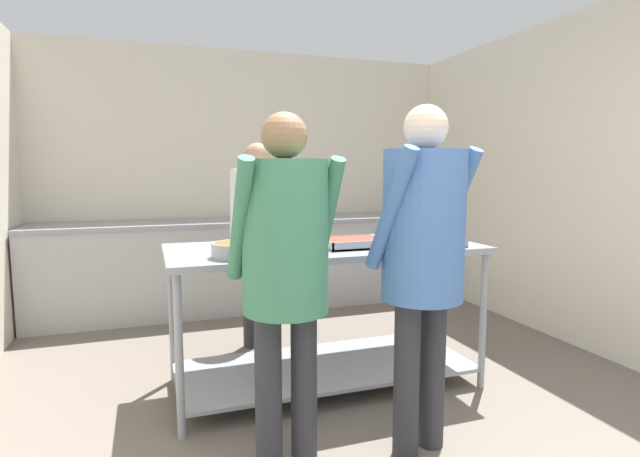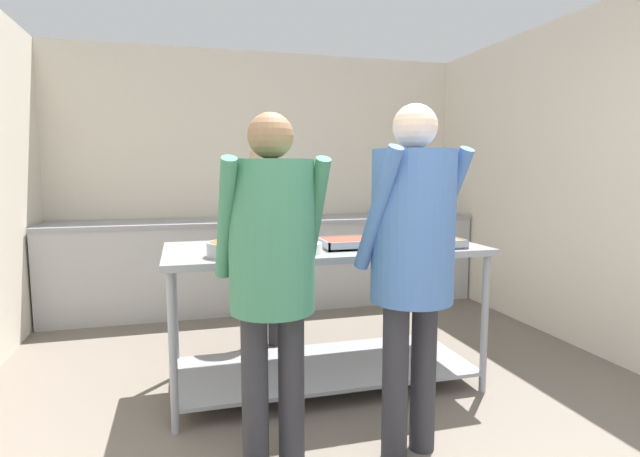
{
  "view_description": "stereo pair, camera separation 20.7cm",
  "coord_description": "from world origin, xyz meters",
  "px_view_note": "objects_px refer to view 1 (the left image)",
  "views": [
    {
      "loc": [
        -1.06,
        -1.13,
        1.42
      ],
      "look_at": [
        0.01,
        1.96,
        1.03
      ],
      "focal_mm": 28.0,
      "sensor_mm": 36.0,
      "label": 1
    },
    {
      "loc": [
        -0.86,
        -1.19,
        1.42
      ],
      "look_at": [
        0.01,
        1.96,
        1.03
      ],
      "focal_mm": 28.0,
      "sensor_mm": 36.0,
      "label": 2
    }
  ],
  "objects_px": {
    "plate_stack": "(303,248)",
    "water_bottle": "(395,202)",
    "guest_serving_right": "(285,256)",
    "serving_tray_roast": "(426,243)",
    "guest_serving_left": "(423,244)",
    "serving_tray_vegetables": "(352,243)",
    "sauce_pan": "(238,249)",
    "cook_behind_counter": "(258,223)"
  },
  "relations": [
    {
      "from": "plate_stack",
      "to": "guest_serving_left",
      "type": "height_order",
      "value": "guest_serving_left"
    },
    {
      "from": "serving_tray_vegetables",
      "to": "guest_serving_right",
      "type": "distance_m",
      "value": 0.94
    },
    {
      "from": "serving_tray_vegetables",
      "to": "guest_serving_left",
      "type": "xyz_separation_m",
      "value": [
        0.04,
        -0.8,
        0.1
      ]
    },
    {
      "from": "sauce_pan",
      "to": "cook_behind_counter",
      "type": "xyz_separation_m",
      "value": [
        0.35,
        1.08,
        0.03
      ]
    },
    {
      "from": "serving_tray_vegetables",
      "to": "guest_serving_right",
      "type": "height_order",
      "value": "guest_serving_right"
    },
    {
      "from": "plate_stack",
      "to": "water_bottle",
      "type": "relative_size",
      "value": 0.9
    },
    {
      "from": "serving_tray_roast",
      "to": "guest_serving_right",
      "type": "relative_size",
      "value": 0.27
    },
    {
      "from": "guest_serving_left",
      "to": "water_bottle",
      "type": "height_order",
      "value": "guest_serving_left"
    },
    {
      "from": "serving_tray_roast",
      "to": "cook_behind_counter",
      "type": "relative_size",
      "value": 0.28
    },
    {
      "from": "serving_tray_vegetables",
      "to": "serving_tray_roast",
      "type": "relative_size",
      "value": 0.83
    },
    {
      "from": "guest_serving_left",
      "to": "cook_behind_counter",
      "type": "distance_m",
      "value": 1.79
    },
    {
      "from": "serving_tray_roast",
      "to": "guest_serving_right",
      "type": "bearing_deg",
      "value": -152.59
    },
    {
      "from": "guest_serving_right",
      "to": "cook_behind_counter",
      "type": "distance_m",
      "value": 1.66
    },
    {
      "from": "sauce_pan",
      "to": "serving_tray_vegetables",
      "type": "height_order",
      "value": "sauce_pan"
    },
    {
      "from": "guest_serving_right",
      "to": "cook_behind_counter",
      "type": "height_order",
      "value": "guest_serving_right"
    },
    {
      "from": "cook_behind_counter",
      "to": "water_bottle",
      "type": "relative_size",
      "value": 5.27
    },
    {
      "from": "guest_serving_right",
      "to": "serving_tray_roast",
      "type": "bearing_deg",
      "value": 27.41
    },
    {
      "from": "serving_tray_vegetables",
      "to": "guest_serving_left",
      "type": "relative_size",
      "value": 0.22
    },
    {
      "from": "sauce_pan",
      "to": "guest_serving_left",
      "type": "distance_m",
      "value": 1.03
    },
    {
      "from": "serving_tray_vegetables",
      "to": "water_bottle",
      "type": "relative_size",
      "value": 1.22
    },
    {
      "from": "serving_tray_vegetables",
      "to": "plate_stack",
      "type": "bearing_deg",
      "value": -160.46
    },
    {
      "from": "serving_tray_roast",
      "to": "guest_serving_left",
      "type": "bearing_deg",
      "value": -122.16
    },
    {
      "from": "guest_serving_left",
      "to": "serving_tray_vegetables",
      "type": "bearing_deg",
      "value": 92.83
    },
    {
      "from": "guest_serving_left",
      "to": "water_bottle",
      "type": "relative_size",
      "value": 5.6
    },
    {
      "from": "plate_stack",
      "to": "guest_serving_right",
      "type": "relative_size",
      "value": 0.16
    },
    {
      "from": "sauce_pan",
      "to": "plate_stack",
      "type": "relative_size",
      "value": 1.56
    },
    {
      "from": "serving_tray_roast",
      "to": "guest_serving_left",
      "type": "xyz_separation_m",
      "value": [
        -0.41,
        -0.65,
        0.1
      ]
    },
    {
      "from": "sauce_pan",
      "to": "serving_tray_roast",
      "type": "relative_size",
      "value": 0.95
    },
    {
      "from": "guest_serving_right",
      "to": "cook_behind_counter",
      "type": "relative_size",
      "value": 1.03
    },
    {
      "from": "guest_serving_left",
      "to": "water_bottle",
      "type": "xyz_separation_m",
      "value": [
        1.32,
        2.81,
        -0.0
      ]
    },
    {
      "from": "sauce_pan",
      "to": "serving_tray_roast",
      "type": "distance_m",
      "value": 1.2
    },
    {
      "from": "guest_serving_left",
      "to": "guest_serving_right",
      "type": "relative_size",
      "value": 1.03
    },
    {
      "from": "plate_stack",
      "to": "guest_serving_left",
      "type": "relative_size",
      "value": 0.16
    },
    {
      "from": "serving_tray_vegetables",
      "to": "guest_serving_left",
      "type": "bearing_deg",
      "value": -87.17
    },
    {
      "from": "sauce_pan",
      "to": "serving_tray_vegetables",
      "type": "relative_size",
      "value": 1.14
    },
    {
      "from": "water_bottle",
      "to": "cook_behind_counter",
      "type": "bearing_deg",
      "value": -148.51
    },
    {
      "from": "plate_stack",
      "to": "water_bottle",
      "type": "bearing_deg",
      "value": 51.26
    },
    {
      "from": "guest_serving_right",
      "to": "water_bottle",
      "type": "xyz_separation_m",
      "value": [
        1.98,
        2.72,
        0.03
      ]
    },
    {
      "from": "serving_tray_vegetables",
      "to": "guest_serving_left",
      "type": "height_order",
      "value": "guest_serving_left"
    },
    {
      "from": "plate_stack",
      "to": "guest_serving_right",
      "type": "distance_m",
      "value": 0.63
    },
    {
      "from": "guest_serving_right",
      "to": "plate_stack",
      "type": "bearing_deg",
      "value": 65.29
    },
    {
      "from": "serving_tray_roast",
      "to": "guest_serving_left",
      "type": "height_order",
      "value": "guest_serving_left"
    }
  ]
}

